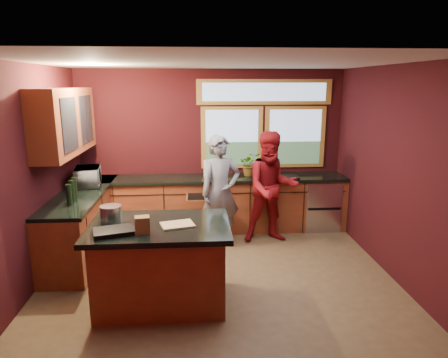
{
  "coord_description": "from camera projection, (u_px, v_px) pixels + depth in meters",
  "views": [
    {
      "loc": [
        -0.26,
        -4.82,
        2.46
      ],
      "look_at": [
        0.1,
        0.4,
        1.2
      ],
      "focal_mm": 32.0,
      "sensor_mm": 36.0,
      "label": 1
    }
  ],
  "objects": [
    {
      "name": "floor",
      "position": [
        218.0,
        275.0,
        5.27
      ],
      "size": [
        4.5,
        4.5,
        0.0
      ],
      "primitive_type": "plane",
      "color": "brown",
      "rests_on": "ground"
    },
    {
      "name": "room_shell",
      "position": [
        170.0,
        136.0,
        5.12
      ],
      "size": [
        4.52,
        4.02,
        2.71
      ],
      "color": "black",
      "rests_on": "ground"
    },
    {
      "name": "back_counter",
      "position": [
        224.0,
        203.0,
        6.82
      ],
      "size": [
        4.5,
        0.64,
        0.93
      ],
      "color": "maroon",
      "rests_on": "floor"
    },
    {
      "name": "left_counter",
      "position": [
        83.0,
        223.0,
        5.85
      ],
      "size": [
        0.64,
        2.3,
        0.93
      ],
      "color": "maroon",
      "rests_on": "floor"
    },
    {
      "name": "island",
      "position": [
        161.0,
        263.0,
        4.51
      ],
      "size": [
        1.55,
        1.05,
        0.95
      ],
      "color": "maroon",
      "rests_on": "floor"
    },
    {
      "name": "person_grey",
      "position": [
        220.0,
        192.0,
        6.02
      ],
      "size": [
        0.72,
        0.58,
        1.72
      ],
      "primitive_type": "imported",
      "rotation": [
        0.0,
        0.0,
        0.31
      ],
      "color": "slate",
      "rests_on": "floor"
    },
    {
      "name": "person_red",
      "position": [
        272.0,
        188.0,
        6.22
      ],
      "size": [
        0.89,
        0.72,
        1.75
      ],
      "primitive_type": "imported",
      "rotation": [
        0.0,
        0.0,
        0.06
      ],
      "color": "maroon",
      "rests_on": "floor"
    },
    {
      "name": "microwave",
      "position": [
        88.0,
        177.0,
        6.08
      ],
      "size": [
        0.44,
        0.58,
        0.29
      ],
      "primitive_type": "imported",
      "rotation": [
        0.0,
        0.0,
        1.74
      ],
      "color": "#999999",
      "rests_on": "left_counter"
    },
    {
      "name": "potted_plant",
      "position": [
        250.0,
        164.0,
        6.75
      ],
      "size": [
        0.36,
        0.31,
        0.4
      ],
      "primitive_type": "imported",
      "color": "#999999",
      "rests_on": "back_counter"
    },
    {
      "name": "paper_towel",
      "position": [
        207.0,
        169.0,
        6.66
      ],
      "size": [
        0.12,
        0.12,
        0.28
      ],
      "primitive_type": "cylinder",
      "color": "white",
      "rests_on": "back_counter"
    },
    {
      "name": "cutting_board",
      "position": [
        177.0,
        225.0,
        4.37
      ],
      "size": [
        0.41,
        0.34,
        0.02
      ],
      "primitive_type": "cube",
      "rotation": [
        0.0,
        0.0,
        0.28
      ],
      "color": "tan",
      "rests_on": "island"
    },
    {
      "name": "stock_pot",
      "position": [
        111.0,
        213.0,
        4.49
      ],
      "size": [
        0.24,
        0.24,
        0.18
      ],
      "primitive_type": "cylinder",
      "color": "silver",
      "rests_on": "island"
    },
    {
      "name": "paper_bag",
      "position": [
        142.0,
        225.0,
        4.13
      ],
      "size": [
        0.17,
        0.14,
        0.18
      ],
      "primitive_type": "cube",
      "rotation": [
        0.0,
        0.0,
        0.15
      ],
      "color": "brown",
      "rests_on": "island"
    },
    {
      "name": "black_tray",
      "position": [
        113.0,
        231.0,
        4.12
      ],
      "size": [
        0.46,
        0.38,
        0.05
      ],
      "primitive_type": "cube",
      "rotation": [
        0.0,
        0.0,
        0.29
      ],
      "color": "black",
      "rests_on": "island"
    }
  ]
}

